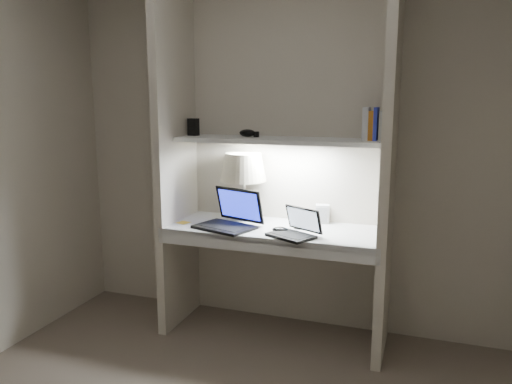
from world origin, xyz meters
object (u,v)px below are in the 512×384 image
at_px(laptop_netbook, 295,230).
at_px(book_row, 379,125).
at_px(table_lamp, 243,175).
at_px(laptop_main, 230,218).
at_px(speaker, 322,214).

bearing_deg(laptop_netbook, book_row, 60.10).
xyz_separation_m(table_lamp, laptop_main, (-0.02, -0.21, -0.27)).
relative_size(laptop_main, speaker, 3.53).
bearing_deg(book_row, laptop_netbook, -147.65).
bearing_deg(laptop_netbook, speaker, 104.02).
relative_size(speaker, book_row, 0.63).
relative_size(table_lamp, book_row, 2.31).
bearing_deg(speaker, laptop_main, -161.03).
distance_m(table_lamp, laptop_main, 0.34).
bearing_deg(laptop_main, laptop_netbook, 8.49).
bearing_deg(speaker, table_lamp, -179.26).
distance_m(laptop_main, book_row, 1.15).
relative_size(table_lamp, laptop_main, 1.05).
bearing_deg(book_row, table_lamp, -179.96).
xyz_separation_m(laptop_main, book_row, (0.93, 0.21, 0.64)).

